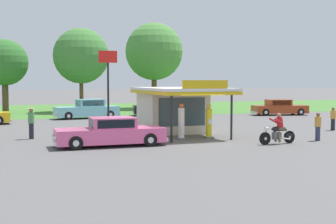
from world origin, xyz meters
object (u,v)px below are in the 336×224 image
Objects in this scene: featured_classic_sedan at (111,133)px; bystander_admiring_sedan at (31,122)px; roadside_pole_sign at (108,78)px; bystander_standing_back_lot at (333,118)px; gas_pump_nearside at (181,123)px; parked_car_back_row_far_right at (159,108)px; parked_car_back_row_centre_right at (279,108)px; gas_pump_offside at (209,123)px; bystander_leaning_by_kiosk at (318,126)px; parked_car_back_row_far_left at (87,110)px; motorcycle_with_rider at (278,131)px.

bystander_admiring_sedan is at bearing 130.25° from featured_classic_sedan.
bystander_admiring_sedan is 0.35× the size of roadside_pole_sign.
featured_classic_sedan is 3.68× the size of bystander_standing_back_lot.
gas_pump_nearside is 0.38× the size of parked_car_back_row_far_right.
bystander_admiring_sedan is (-22.98, -10.87, 0.26)m from parked_car_back_row_centre_right.
gas_pump_offside is (1.65, -0.00, -0.04)m from gas_pump_nearside.
roadside_pole_sign is at bearing 145.70° from gas_pump_offside.
featured_classic_sedan is (-4.18, -1.12, -0.27)m from gas_pump_nearside.
bystander_standing_back_lot is 14.69m from roadside_pole_sign.
bystander_admiring_sedan reaches higher than bystander_standing_back_lot.
parked_car_back_row_far_right is at bearing 60.82° from roadside_pole_sign.
gas_pump_offside is 0.35× the size of featured_classic_sedan.
gas_pump_nearside is 4.33m from featured_classic_sedan.
gas_pump_offside is 6.51m from roadside_pole_sign.
bystander_leaning_by_kiosk is 1.01× the size of bystander_standing_back_lot.
featured_classic_sedan is at bearing -95.88° from parked_car_back_row_far_left.
gas_pump_nearside is 5.18m from motorcycle_with_rider.
gas_pump_offside is 0.33× the size of parked_car_back_row_far_left.
gas_pump_offside reaches higher than parked_car_back_row_far_right.
bystander_admiring_sedan is 18.78m from bystander_standing_back_lot.
bystander_admiring_sedan reaches higher than featured_classic_sedan.
parked_car_back_row_far_right is (8.55, 18.26, 0.03)m from featured_classic_sedan.
bystander_admiring_sedan reaches higher than motorcycle_with_rider.
parked_car_back_row_far_left is at bearing 172.88° from parked_car_back_row_centre_right.
bystander_leaning_by_kiosk is (6.74, -2.88, -0.13)m from gas_pump_nearside.
bystander_leaning_by_kiosk is at bearing -83.26° from parked_car_back_row_far_right.
gas_pump_nearside is 0.40× the size of roadside_pole_sign.
motorcycle_with_rider is 8.21m from bystander_standing_back_lot.
parked_car_back_row_centre_right is (19.45, 15.04, 0.02)m from featured_classic_sedan.
roadside_pole_sign reaches higher than bystander_standing_back_lot.
parked_car_back_row_far_left is at bearing 104.10° from gas_pump_offside.
featured_classic_sedan is at bearing -115.09° from parked_car_back_row_far_right.
bystander_admiring_sedan is at bearing 151.72° from motorcycle_with_rider.
bystander_standing_back_lot is (10.97, 1.11, -0.14)m from gas_pump_nearside.
bystander_admiring_sedan is at bearing -154.68° from parked_car_back_row_centre_right.
featured_classic_sedan is at bearing -169.09° from gas_pump_offside.
roadside_pole_sign is at bearing 134.35° from gas_pump_nearside.
bystander_admiring_sedan is (-5.31, -13.08, 0.19)m from parked_car_back_row_far_left.
bystander_leaning_by_kiosk is at bearing -64.32° from parked_car_back_row_far_left.
gas_pump_nearside is 0.92× the size of motorcycle_with_rider.
bystander_leaning_by_kiosk reaches higher than parked_car_back_row_centre_right.
gas_pump_offside reaches higher than featured_classic_sedan.
bystander_standing_back_lot is at bearing 6.80° from gas_pump_offside.
gas_pump_offside is 17.35m from parked_car_back_row_far_right.
bystander_admiring_sedan is 1.15× the size of bystander_standing_back_lot.
bystander_leaning_by_kiosk is (10.91, -1.75, 0.14)m from featured_classic_sedan.
gas_pump_offside is 0.35× the size of parked_car_back_row_centre_right.
parked_car_back_row_far_right is at bearing 64.91° from featured_classic_sedan.
gas_pump_nearside is 0.36× the size of featured_classic_sedan.
gas_pump_nearside reaches higher than bystander_leaning_by_kiosk.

